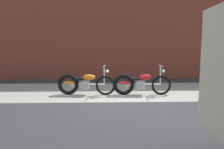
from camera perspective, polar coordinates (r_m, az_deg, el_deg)
name	(u,v)px	position (r m, az deg, el deg)	size (l,w,h in m)	color
ground_plane	(125,102)	(6.24, 3.71, -7.66)	(80.00, 80.00, 0.00)	#2D2D30
sidewalk_slab	(121,91)	(7.94, 2.49, -4.46)	(36.00, 3.50, 0.01)	gray
brick_building_wall	(116,26)	(11.29, 1.22, 13.22)	(36.00, 0.50, 5.61)	brown
motorcycle_orange	(82,84)	(7.22, -8.23, -2.48)	(2.01, 0.58, 1.03)	black
motorcycle_red	(138,84)	(7.19, 7.18, -2.50)	(2.01, 0.58, 1.03)	black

